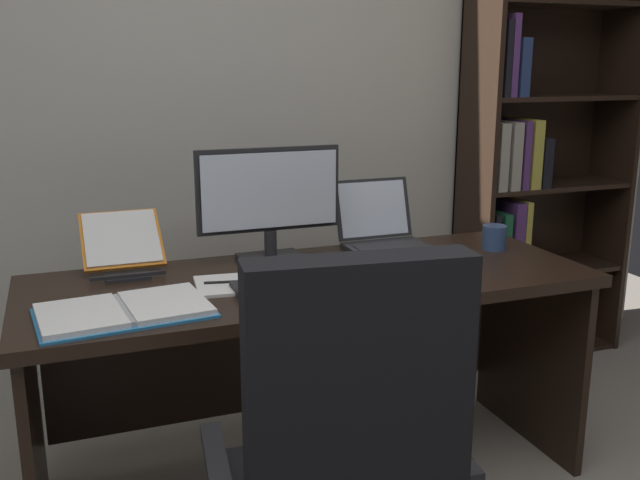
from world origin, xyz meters
TOP-DOWN VIEW (x-y plane):
  - wall_back at (0.00, 2.03)m, footprint 4.64×0.12m
  - desk at (0.09, 1.16)m, footprint 1.85×0.69m
  - bookshelf at (1.46, 1.80)m, footprint 0.82×0.32m
  - monitor at (0.02, 1.29)m, footprint 0.51×0.16m
  - laptop at (0.46, 1.30)m, footprint 0.30×0.32m
  - keyboard at (0.02, 0.96)m, footprint 0.42×0.15m
  - computer_mouse at (0.32, 0.96)m, footprint 0.06×0.10m
  - reading_stand_with_book at (-0.48, 1.36)m, footprint 0.26×0.28m
  - open_binder at (-0.52, 0.91)m, footprint 0.49×0.33m
  - notepad at (-0.22, 1.06)m, footprint 0.17×0.22m
  - pen at (-0.20, 1.06)m, footprint 0.14×0.04m
  - coffee_mug at (0.85, 1.16)m, footprint 0.09×0.09m

SIDE VIEW (x-z plane):
  - desk at x=0.09m, z-range 0.17..0.93m
  - notepad at x=-0.22m, z-range 0.75..0.76m
  - open_binder at x=-0.52m, z-range 0.75..0.78m
  - keyboard at x=0.02m, z-range 0.75..0.78m
  - pen at x=-0.20m, z-range 0.76..0.77m
  - computer_mouse at x=0.32m, z-range 0.75..0.79m
  - coffee_mug at x=0.85m, z-range 0.75..0.84m
  - laptop at x=0.46m, z-range 0.68..0.93m
  - reading_stand_with_book at x=-0.48m, z-range 0.75..0.93m
  - monitor at x=0.02m, z-range 0.76..1.15m
  - bookshelf at x=1.46m, z-range 0.01..2.13m
  - wall_back at x=0.00m, z-range 0.00..2.87m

